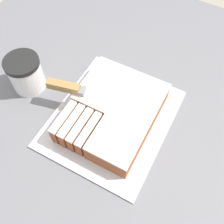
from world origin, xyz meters
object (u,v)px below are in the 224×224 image
Objects in this scene: cake at (114,111)px; coffee_cup at (26,74)px; cake_board at (112,118)px; knife at (76,90)px.

coffee_cup is (-0.28, -0.02, 0.02)m from cake.
cake reaches higher than cake_board.
cake_board is 3.41× the size of coffee_cup.
coffee_cup is at bearing 169.53° from knife.
cake_board is at bearing 2.42° from coffee_cup.
cake_board is 0.28m from coffee_cup.
knife is (-0.11, -0.00, 0.07)m from cake_board.
coffee_cup is (-0.17, -0.01, -0.02)m from knife.
knife is (-0.11, -0.01, 0.04)m from cake.
cake_board is 1.30× the size of knife.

